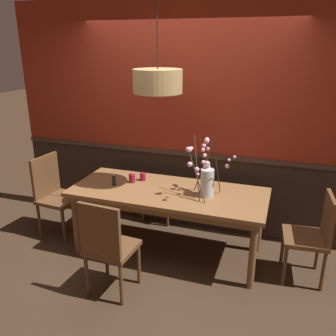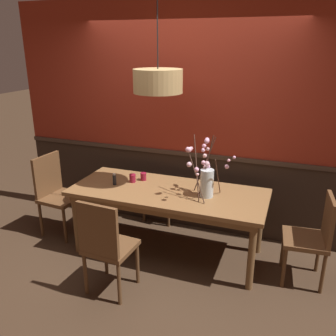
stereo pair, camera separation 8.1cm
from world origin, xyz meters
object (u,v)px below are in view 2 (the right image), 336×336
at_px(chair_head_east_end, 314,235).
at_px(candle_holder_nearer_center, 133,178).
at_px(chair_head_west_end, 56,191).
at_px(pendant_lamp, 158,81).
at_px(dining_table, 168,197).
at_px(chair_near_side_left, 106,243).
at_px(vase_with_blossoms, 206,178).
at_px(chair_far_side_left, 165,180).
at_px(candle_holder_nearer_edge, 143,176).
at_px(condiment_bottle, 114,179).

bearing_deg(chair_head_east_end, candle_holder_nearer_center, 177.16).
height_order(chair_head_east_end, candle_holder_nearer_center, chair_head_east_end).
xyz_separation_m(chair_head_west_end, pendant_lamp, (1.32, 0.08, 1.34)).
distance_m(dining_table, chair_head_east_end, 1.50).
bearing_deg(pendant_lamp, chair_near_side_left, -99.48).
height_order(chair_near_side_left, vase_with_blossoms, vase_with_blossoms).
distance_m(chair_near_side_left, chair_head_east_end, 1.97).
xyz_separation_m(chair_head_west_end, candle_holder_nearer_center, (0.98, 0.11, 0.25)).
bearing_deg(vase_with_blossoms, candle_holder_nearer_center, 173.77).
height_order(vase_with_blossoms, candle_holder_nearer_center, vase_with_blossoms).
bearing_deg(chair_far_side_left, chair_head_east_end, -24.71).
height_order(candle_holder_nearer_center, candle_holder_nearer_edge, candle_holder_nearer_center).
bearing_deg(dining_table, chair_head_east_end, -0.20).
xyz_separation_m(dining_table, pendant_lamp, (-0.13, 0.06, 1.22)).
height_order(candle_holder_nearer_center, pendant_lamp, pendant_lamp).
height_order(chair_far_side_left, candle_holder_nearer_center, chair_far_side_left).
relative_size(chair_head_east_end, candle_holder_nearer_center, 9.79).
relative_size(chair_head_east_end, candle_holder_nearer_edge, 10.28).
relative_size(chair_near_side_left, candle_holder_nearer_center, 10.32).
bearing_deg(dining_table, chair_far_side_left, 112.62).
distance_m(chair_far_side_left, candle_holder_nearer_edge, 0.71).
xyz_separation_m(chair_near_side_left, chair_head_east_end, (1.77, 0.86, -0.02)).
xyz_separation_m(candle_holder_nearer_center, pendant_lamp, (0.33, -0.03, 1.09)).
relative_size(dining_table, candle_holder_nearer_center, 22.48).
xyz_separation_m(chair_near_side_left, condiment_bottle, (-0.33, 0.81, 0.28)).
height_order(chair_head_east_end, candle_holder_nearer_edge, chair_head_east_end).
relative_size(chair_far_side_left, chair_head_east_end, 1.04).
bearing_deg(candle_holder_nearer_center, chair_near_side_left, -79.42).
xyz_separation_m(chair_near_side_left, chair_head_west_end, (-1.16, 0.84, 0.01)).
distance_m(candle_holder_nearer_center, condiment_bottle, 0.21).
xyz_separation_m(dining_table, vase_with_blossoms, (0.41, -0.00, 0.28)).
bearing_deg(chair_head_east_end, chair_head_west_end, -179.70).
distance_m(chair_head_east_end, condiment_bottle, 2.13).
xyz_separation_m(vase_with_blossoms, candle_holder_nearer_edge, (-0.78, 0.19, -0.15)).
height_order(chair_far_side_left, chair_head_east_end, chair_far_side_left).
bearing_deg(chair_head_east_end, candle_holder_nearer_edge, 174.01).
relative_size(chair_head_west_end, candle_holder_nearer_center, 10.55).
bearing_deg(chair_head_east_end, dining_table, 179.80).
bearing_deg(vase_with_blossoms, condiment_bottle, -177.48).
distance_m(chair_head_east_end, chair_head_west_end, 2.94).
relative_size(vase_with_blossoms, pendant_lamp, 0.65).
bearing_deg(chair_head_west_end, candle_holder_nearer_edge, 11.08).
bearing_deg(pendant_lamp, candle_holder_nearer_edge, 152.04).
relative_size(chair_head_west_end, condiment_bottle, 7.41).
distance_m(candle_holder_nearer_center, pendant_lamp, 1.14).
distance_m(dining_table, candle_holder_nearer_center, 0.49).
xyz_separation_m(chair_near_side_left, candle_holder_nearer_edge, (-0.09, 1.05, 0.26)).
distance_m(chair_far_side_left, chair_head_west_end, 1.40).
xyz_separation_m(chair_head_east_end, pendant_lamp, (-1.62, 0.07, 1.38)).
bearing_deg(candle_holder_nearer_center, condiment_bottle, -137.62).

